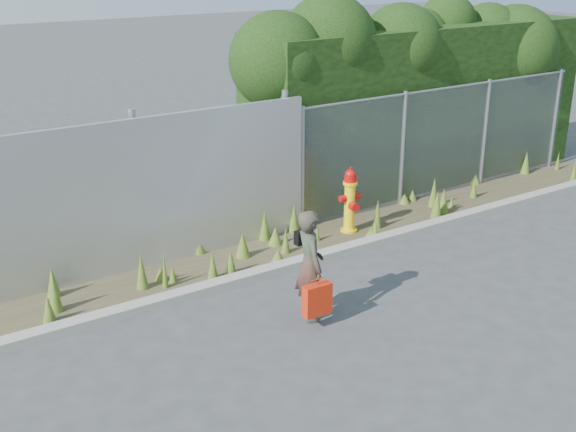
% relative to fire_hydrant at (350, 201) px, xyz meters
% --- Properties ---
extents(ground, '(80.00, 80.00, 0.00)m').
position_rel_fire_hydrant_xyz_m(ground, '(-1.59, -2.44, -0.53)').
color(ground, '#3A3A3C').
rests_on(ground, ground).
extents(curb, '(16.00, 0.22, 0.12)m').
position_rel_fire_hydrant_xyz_m(curb, '(-1.59, -0.64, -0.47)').
color(curb, gray).
rests_on(curb, ground).
extents(weed_strip, '(16.00, 1.33, 0.54)m').
position_rel_fire_hydrant_xyz_m(weed_strip, '(-1.65, 0.02, -0.39)').
color(weed_strip, '#413925').
rests_on(weed_strip, ground).
extents(corrugated_fence, '(8.50, 0.21, 2.30)m').
position_rel_fire_hydrant_xyz_m(corrugated_fence, '(-4.84, 0.57, 0.57)').
color(corrugated_fence, '#AAACB1').
rests_on(corrugated_fence, ground).
extents(chainlink_fence, '(6.50, 0.07, 2.05)m').
position_rel_fire_hydrant_xyz_m(chainlink_fence, '(2.65, 0.56, 0.50)').
color(chainlink_fence, gray).
rests_on(chainlink_fence, ground).
extents(hedge, '(7.79, 2.01, 3.65)m').
position_rel_fire_hydrant_xyz_m(hedge, '(2.76, 1.56, 1.45)').
color(hedge, black).
rests_on(hedge, ground).
extents(fire_hydrant, '(0.37, 0.33, 1.10)m').
position_rel_fire_hydrant_xyz_m(fire_hydrant, '(0.00, 0.00, 0.00)').
color(fire_hydrant, yellow).
rests_on(fire_hydrant, ground).
extents(woman, '(0.46, 0.59, 1.42)m').
position_rel_fire_hydrant_xyz_m(woman, '(-2.20, -1.96, 0.18)').
color(woman, '#0D553A').
rests_on(woman, ground).
extents(red_tote_bag, '(0.36, 0.13, 0.47)m').
position_rel_fire_hydrant_xyz_m(red_tote_bag, '(-2.28, -2.24, -0.15)').
color(red_tote_bag, red).
extents(black_shoulder_bag, '(0.23, 0.10, 0.18)m').
position_rel_fire_hydrant_xyz_m(black_shoulder_bag, '(-2.18, -1.80, 0.50)').
color(black_shoulder_bag, black).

